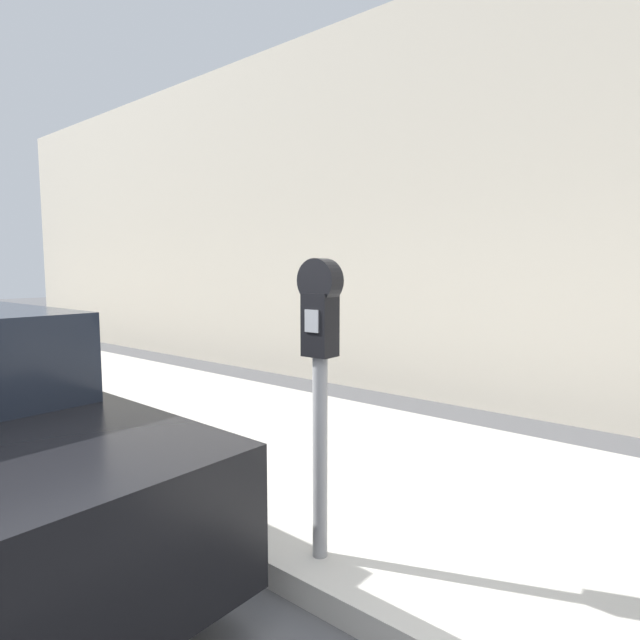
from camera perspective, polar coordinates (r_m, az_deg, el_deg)
sidewalk at (r=3.67m, az=14.44°, el=-18.87°), size 24.00×2.80×0.14m
building_facade at (r=5.85m, az=25.81°, el=13.21°), size 24.00×0.30×4.82m
parking_meter at (r=2.45m, az=-0.00°, el=-4.86°), size 0.22×0.13×1.50m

